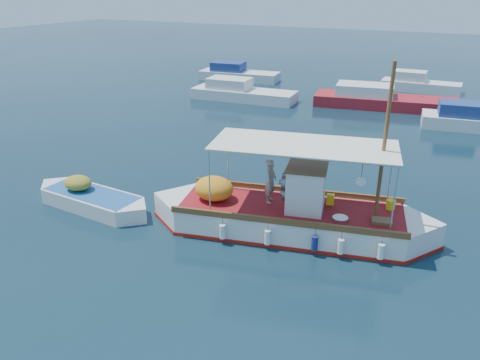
% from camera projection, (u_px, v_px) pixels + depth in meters
% --- Properties ---
extents(ground, '(160.00, 160.00, 0.00)m').
position_uv_depth(ground, '(274.00, 221.00, 17.75)').
color(ground, black).
rests_on(ground, ground).
extents(fishing_caique, '(10.26, 4.36, 6.40)m').
position_uv_depth(fishing_caique, '(288.00, 217.00, 16.85)').
color(fishing_caique, white).
rests_on(fishing_caique, ground).
extents(dinghy, '(5.66, 1.89, 1.38)m').
position_uv_depth(dinghy, '(91.00, 200.00, 18.76)').
color(dinghy, white).
rests_on(dinghy, ground).
extents(bg_boat_nw, '(8.16, 2.92, 1.80)m').
position_uv_depth(bg_boat_nw, '(241.00, 93.00, 35.96)').
color(bg_boat_nw, silver).
rests_on(bg_boat_nw, ground).
extents(bg_boat_n, '(10.28, 4.25, 1.80)m').
position_uv_depth(bg_boat_n, '(381.00, 100.00, 33.79)').
color(bg_boat_n, maroon).
rests_on(bg_boat_n, ground).
extents(bg_boat_ne, '(6.15, 2.95, 1.80)m').
position_uv_depth(bg_boat_ne, '(470.00, 121.00, 28.77)').
color(bg_boat_ne, silver).
rests_on(bg_boat_ne, ground).
extents(bg_boat_far_w, '(7.51, 3.09, 1.80)m').
position_uv_depth(bg_boat_far_w, '(237.00, 75.00, 43.26)').
color(bg_boat_far_w, silver).
rests_on(bg_boat_far_w, ground).
extents(bg_boat_far_n, '(6.25, 2.03, 1.80)m').
position_uv_depth(bg_boat_far_n, '(418.00, 85.00, 38.89)').
color(bg_boat_far_n, silver).
rests_on(bg_boat_far_n, ground).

